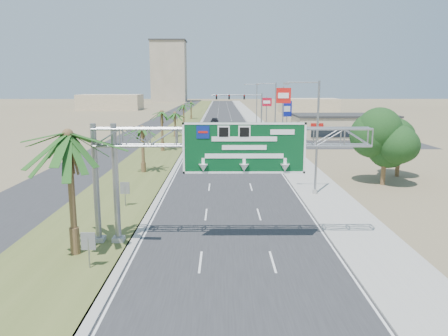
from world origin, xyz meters
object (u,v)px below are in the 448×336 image
at_px(signal_mast, 251,109).
at_px(car_mid_lane, 239,152).
at_px(sign_gantry, 218,146).
at_px(pole_sign_blue, 287,110).
at_px(palm_near, 68,135).
at_px(pole_sign_red_near, 283,99).
at_px(store_building, 343,126).
at_px(car_right_lane, 235,127).
at_px(pole_sign_red_far, 267,104).
at_px(car_far, 214,121).
at_px(car_left_lane, 213,149).

bearing_deg(signal_mast, car_mid_lane, -97.12).
distance_m(sign_gantry, pole_sign_blue, 60.67).
xyz_separation_m(palm_near, pole_sign_red_near, (18.20, 46.34, 0.50)).
height_order(palm_near, pole_sign_red_near, pole_sign_red_near).
bearing_deg(store_building, signal_mast, 160.46).
distance_m(signal_mast, car_right_lane, 8.86).
height_order(palm_near, pole_sign_red_far, palm_near).
xyz_separation_m(car_far, pole_sign_red_near, (11.60, -41.04, 6.76)).
height_order(palm_near, car_mid_lane, palm_near).
height_order(car_left_lane, car_far, car_left_lane).
xyz_separation_m(palm_near, pole_sign_red_far, (18.20, 71.86, -1.36)).
height_order(sign_gantry, car_left_lane, sign_gantry).
xyz_separation_m(car_left_lane, car_right_lane, (4.21, 33.91, -0.09)).
bearing_deg(car_far, car_right_lane, -71.29).
bearing_deg(sign_gantry, pole_sign_blue, 77.70).
bearing_deg(car_right_lane, palm_near, -103.32).
relative_size(signal_mast, pole_sign_red_near, 1.09).
bearing_deg(car_far, sign_gantry, -86.84).
bearing_deg(pole_sign_red_far, car_right_lane, -174.70).
height_order(car_right_lane, pole_sign_red_near, pole_sign_red_near).
relative_size(palm_near, car_far, 1.80).
xyz_separation_m(pole_sign_blue, pole_sign_red_far, (-2.86, 10.67, 0.65)).
bearing_deg(car_far, car_mid_lane, -83.43).
height_order(car_right_lane, pole_sign_blue, pole_sign_blue).
xyz_separation_m(sign_gantry, car_mid_lane, (2.56, 32.65, -5.28)).
bearing_deg(pole_sign_red_near, signal_mast, 102.24).
xyz_separation_m(car_far, pole_sign_red_far, (11.60, -15.51, 4.89)).
bearing_deg(car_far, signal_mast, -69.51).
relative_size(signal_mast, car_mid_lane, 2.19).
xyz_separation_m(palm_near, car_far, (6.60, 87.37, -6.26)).
relative_size(palm_near, store_building, 0.46).
relative_size(palm_near, pole_sign_red_far, 1.17).
relative_size(car_far, pole_sign_blue, 0.68).
relative_size(palm_near, car_mid_lane, 1.78).
height_order(sign_gantry, car_mid_lane, sign_gantry).
height_order(signal_mast, pole_sign_red_near, pole_sign_red_near).
distance_m(sign_gantry, car_far, 85.63).
relative_size(car_far, pole_sign_red_far, 0.65).
distance_m(palm_near, car_mid_lane, 36.72).
relative_size(car_right_lane, pole_sign_red_near, 0.55).
distance_m(store_building, car_mid_lane, 31.15).
relative_size(car_left_lane, car_mid_lane, 1.01).
bearing_deg(pole_sign_red_far, car_left_lane, -107.67).
distance_m(signal_mast, pole_sign_blue, 7.25).
bearing_deg(store_building, pole_sign_blue, 162.51).
xyz_separation_m(car_mid_lane, car_right_lane, (0.71, 36.65, -0.05)).
height_order(palm_near, car_right_lane, palm_near).
distance_m(car_mid_lane, car_right_lane, 36.66).
xyz_separation_m(palm_near, car_right_lane, (11.41, 71.23, -6.21)).
relative_size(car_left_lane, pole_sign_blue, 0.70).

